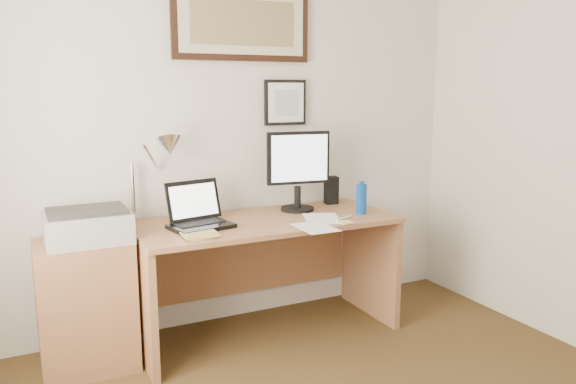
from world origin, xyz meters
TOP-DOWN VIEW (x-y plane):
  - wall_back at (0.00, 2.00)m, footprint 3.50×0.02m
  - side_cabinet at (-0.92, 1.68)m, footprint 0.50×0.40m
  - water_bottle at (0.76, 1.51)m, footprint 0.07×0.07m
  - bottle_cap at (0.76, 1.51)m, footprint 0.03×0.03m
  - speaker at (0.75, 1.87)m, footprint 0.09×0.08m
  - paper_sheet_a at (0.32, 1.32)m, footprint 0.20×0.28m
  - paper_sheet_b at (0.47, 1.49)m, footprint 0.30×0.36m
  - sticky_pad at (0.53, 1.32)m, footprint 0.09×0.09m
  - marker_pen at (0.58, 1.42)m, footprint 0.14×0.06m
  - book at (-0.43, 1.47)m, footprint 0.20×0.26m
  - desk at (0.15, 1.72)m, footprint 1.60×0.70m
  - laptop at (-0.28, 1.64)m, footprint 0.38×0.36m
  - lcd_monitor at (0.44, 1.77)m, footprint 0.42×0.22m
  - printer at (-0.89, 1.66)m, footprint 0.44×0.34m
  - desk_lamp at (-0.41, 1.81)m, footprint 0.29×0.27m
  - picture_large at (0.15, 1.97)m, footprint 0.92×0.04m
  - picture_small at (0.45, 1.97)m, footprint 0.30×0.03m

SIDE VIEW (x-z plane):
  - side_cabinet at x=-0.92m, z-range 0.00..0.73m
  - desk at x=0.15m, z-range 0.14..0.89m
  - paper_sheet_a at x=0.32m, z-range 0.75..0.75m
  - paper_sheet_b at x=0.47m, z-range 0.75..0.75m
  - sticky_pad at x=0.53m, z-range 0.75..0.76m
  - marker_pen at x=0.58m, z-range 0.75..0.77m
  - book at x=-0.43m, z-range 0.75..0.77m
  - laptop at x=-0.28m, z-range 0.68..0.94m
  - printer at x=-0.89m, z-range 0.73..0.91m
  - water_bottle at x=0.76m, z-range 0.75..0.94m
  - speaker at x=0.75m, z-range 0.75..0.94m
  - bottle_cap at x=0.76m, z-range 0.94..0.96m
  - lcd_monitor at x=0.44m, z-range 0.78..1.30m
  - desk_lamp at x=-0.41m, z-range 0.92..1.45m
  - wall_back at x=0.00m, z-range 0.00..2.50m
  - picture_small at x=0.45m, z-range 1.30..1.60m
  - picture_large at x=0.15m, z-range 1.72..2.19m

